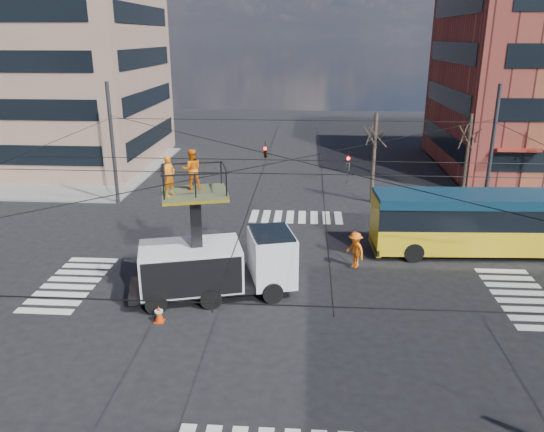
{
  "coord_description": "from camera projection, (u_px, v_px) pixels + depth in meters",
  "views": [
    {
      "loc": [
        0.62,
        -21.2,
        10.67
      ],
      "look_at": [
        -0.97,
        2.15,
        2.71
      ],
      "focal_mm": 35.0,
      "sensor_mm": 36.0,
      "label": 1
    }
  ],
  "objects": [
    {
      "name": "tree_b",
      "position": [
        469.0,
        135.0,
        34.06
      ],
      "size": [
        2.0,
        2.0,
        6.0
      ],
      "color": "#382B21",
      "rests_on": "ground"
    },
    {
      "name": "worker_ground",
      "position": [
        148.0,
        286.0,
        21.93
      ],
      "size": [
        0.44,
        1.03,
        1.76
      ],
      "primitive_type": "imported",
      "rotation": [
        0.0,
        0.0,
        1.58
      ],
      "color": "#FFA110",
      "rests_on": "ground"
    },
    {
      "name": "overhead_network",
      "position": [
        290.0,
        195.0,
        22.51
      ],
      "size": [
        24.24,
        24.24,
        8.0
      ],
      "color": "#2D2D30",
      "rests_on": "ground"
    },
    {
      "name": "crosswalks",
      "position": [
        290.0,
        290.0,
        23.5
      ],
      "size": [
        22.4,
        22.4,
        0.02
      ],
      "primitive_type": null,
      "color": "silver",
      "rests_on": "ground"
    },
    {
      "name": "city_bus",
      "position": [
        495.0,
        222.0,
        26.92
      ],
      "size": [
        12.37,
        3.17,
        3.2
      ],
      "rotation": [
        0.0,
        0.0,
        0.05
      ],
      "color": "yellow",
      "rests_on": "ground"
    },
    {
      "name": "sidewalk_nw",
      "position": [
        50.0,
        169.0,
        44.67
      ],
      "size": [
        18.0,
        18.0,
        0.12
      ],
      "primitive_type": "cube",
      "color": "slate",
      "rests_on": "ground"
    },
    {
      "name": "ground",
      "position": [
        290.0,
        290.0,
        23.5
      ],
      "size": [
        120.0,
        120.0,
        0.0
      ],
      "primitive_type": "plane",
      "color": "black",
      "rests_on": "ground"
    },
    {
      "name": "utility_truck",
      "position": [
        217.0,
        250.0,
        22.41
      ],
      "size": [
        7.36,
        4.1,
        6.38
      ],
      "rotation": [
        0.0,
        0.0,
        0.27
      ],
      "color": "black",
      "rests_on": "ground"
    },
    {
      "name": "flagger",
      "position": [
        355.0,
        250.0,
        25.52
      ],
      "size": [
        1.23,
        1.34,
        1.81
      ],
      "primitive_type": "imported",
      "rotation": [
        0.0,
        0.0,
        -0.95
      ],
      "color": "orange",
      "rests_on": "ground"
    },
    {
      "name": "tree_a",
      "position": [
        375.0,
        134.0,
        34.44
      ],
      "size": [
        2.0,
        2.0,
        6.0
      ],
      "color": "#382B21",
      "rests_on": "ground"
    },
    {
      "name": "traffic_cone",
      "position": [
        159.0,
        314.0,
        20.77
      ],
      "size": [
        0.36,
        0.36,
        0.71
      ],
      "primitive_type": "cone",
      "color": "red",
      "rests_on": "ground"
    }
  ]
}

